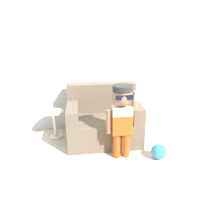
{
  "coord_description": "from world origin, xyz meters",
  "views": [
    {
      "loc": [
        -0.57,
        -3.21,
        1.7
      ],
      "look_at": [
        -0.15,
        -0.24,
        0.59
      ],
      "focal_mm": 35.0,
      "sensor_mm": 36.0,
      "label": 1
    }
  ],
  "objects_px": {
    "armchair": "(103,120)",
    "side_table": "(55,122)",
    "person_child": "(122,111)",
    "toy_ball": "(159,151)"
  },
  "relations": [
    {
      "from": "armchair",
      "to": "person_child",
      "type": "xyz_separation_m",
      "value": [
        0.19,
        -0.62,
        0.38
      ]
    },
    {
      "from": "toy_ball",
      "to": "armchair",
      "type": "bearing_deg",
      "value": 133.67
    },
    {
      "from": "armchair",
      "to": "toy_ball",
      "type": "bearing_deg",
      "value": -46.33
    },
    {
      "from": "armchair",
      "to": "side_table",
      "type": "relative_size",
      "value": 2.46
    },
    {
      "from": "armchair",
      "to": "side_table",
      "type": "distance_m",
      "value": 0.81
    },
    {
      "from": "person_child",
      "to": "side_table",
      "type": "height_order",
      "value": "person_child"
    },
    {
      "from": "side_table",
      "to": "person_child",
      "type": "bearing_deg",
      "value": -37.82
    },
    {
      "from": "armchair",
      "to": "side_table",
      "type": "xyz_separation_m",
      "value": [
        -0.8,
        0.15,
        -0.04
      ]
    },
    {
      "from": "person_child",
      "to": "side_table",
      "type": "bearing_deg",
      "value": 142.18
    },
    {
      "from": "toy_ball",
      "to": "side_table",
      "type": "bearing_deg",
      "value": 149.51
    }
  ]
}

